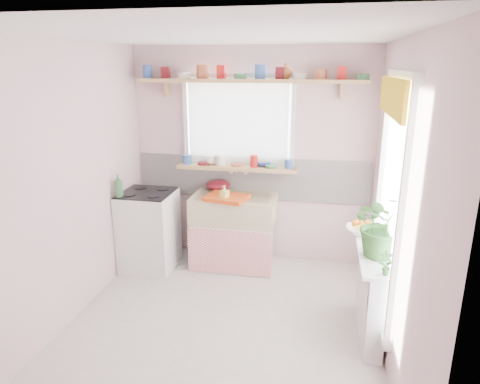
# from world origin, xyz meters

# --- Properties ---
(room) EXTENTS (3.20, 3.20, 3.20)m
(room) POSITION_xyz_m (0.66, 0.86, 1.37)
(room) COLOR silver
(room) RESTS_ON ground
(sink_unit) EXTENTS (0.95, 0.65, 1.11)m
(sink_unit) POSITION_xyz_m (-0.15, 1.29, 0.43)
(sink_unit) COLOR white
(sink_unit) RESTS_ON ground
(cooker) EXTENTS (0.58, 0.58, 0.93)m
(cooker) POSITION_xyz_m (-1.10, 1.05, 0.46)
(cooker) COLOR white
(cooker) RESTS_ON ground
(radiator_ledge) EXTENTS (0.22, 0.95, 0.78)m
(radiator_ledge) POSITION_xyz_m (1.30, 0.20, 0.40)
(radiator_ledge) COLOR white
(radiator_ledge) RESTS_ON ground
(windowsill) EXTENTS (1.40, 0.22, 0.04)m
(windowsill) POSITION_xyz_m (-0.15, 1.48, 1.14)
(windowsill) COLOR tan
(windowsill) RESTS_ON room
(pine_shelf) EXTENTS (2.52, 0.24, 0.04)m
(pine_shelf) POSITION_xyz_m (0.00, 1.47, 2.12)
(pine_shelf) COLOR tan
(pine_shelf) RESTS_ON room
(shelf_crockery) EXTENTS (2.47, 0.11, 0.12)m
(shelf_crockery) POSITION_xyz_m (-0.04, 1.47, 2.19)
(shelf_crockery) COLOR #3359A5
(shelf_crockery) RESTS_ON pine_shelf
(sill_crockery) EXTENTS (1.35, 0.11, 0.12)m
(sill_crockery) POSITION_xyz_m (-0.17, 1.48, 1.22)
(sill_crockery) COLOR #3359A5
(sill_crockery) RESTS_ON windowsill
(dish_tray) EXTENTS (0.51, 0.42, 0.04)m
(dish_tray) POSITION_xyz_m (-0.20, 1.15, 0.87)
(dish_tray) COLOR #D74C13
(dish_tray) RESTS_ON sink_unit
(colander) EXTENTS (0.32, 0.32, 0.13)m
(colander) POSITION_xyz_m (-0.38, 1.50, 0.92)
(colander) COLOR maroon
(colander) RESTS_ON sink_unit
(jade_plant) EXTENTS (0.58, 0.54, 0.55)m
(jade_plant) POSITION_xyz_m (1.33, 0.15, 1.05)
(jade_plant) COLOR #316227
(jade_plant) RESTS_ON radiator_ledge
(fruit_bowl) EXTENTS (0.30, 0.30, 0.07)m
(fruit_bowl) POSITION_xyz_m (1.21, 0.60, 0.81)
(fruit_bowl) COLOR white
(fruit_bowl) RESTS_ON radiator_ledge
(herb_pot) EXTENTS (0.11, 0.08, 0.20)m
(herb_pot) POSITION_xyz_m (1.33, -0.20, 0.87)
(herb_pot) COLOR #315F26
(herb_pot) RESTS_ON radiator_ledge
(soap_bottle_sink) EXTENTS (0.11, 0.11, 0.18)m
(soap_bottle_sink) POSITION_xyz_m (-0.21, 1.10, 0.94)
(soap_bottle_sink) COLOR #EFEC6A
(soap_bottle_sink) RESTS_ON sink_unit
(sill_cup) EXTENTS (0.14, 0.14, 0.10)m
(sill_cup) POSITION_xyz_m (-0.47, 1.51, 1.21)
(sill_cup) COLOR white
(sill_cup) RESTS_ON windowsill
(sill_bowl) EXTENTS (0.23, 0.23, 0.06)m
(sill_bowl) POSITION_xyz_m (0.14, 1.54, 1.19)
(sill_bowl) COLOR #2D3D93
(sill_bowl) RESTS_ON windowsill
(shelf_vase) EXTENTS (0.16, 0.16, 0.16)m
(shelf_vase) POSITION_xyz_m (0.37, 1.53, 2.22)
(shelf_vase) COLOR #A05831
(shelf_vase) RESTS_ON pine_shelf
(cooker_bottle) EXTENTS (0.13, 0.13, 0.25)m
(cooker_bottle) POSITION_xyz_m (-1.32, 0.83, 1.04)
(cooker_bottle) COLOR #3B7640
(cooker_bottle) RESTS_ON cooker
(fruit) EXTENTS (0.20, 0.14, 0.10)m
(fruit) POSITION_xyz_m (1.22, 0.61, 0.87)
(fruit) COLOR orange
(fruit) RESTS_ON fruit_bowl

